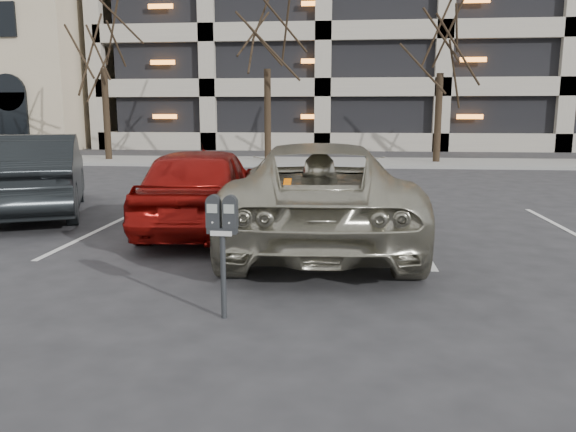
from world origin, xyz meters
name	(u,v)px	position (x,y,z in m)	size (l,w,h in m)	color
ground	(330,263)	(0.00, 0.00, 0.00)	(140.00, 140.00, 0.00)	#28282B
sidewalk	(339,162)	(0.00, 16.00, 0.06)	(80.00, 4.00, 0.12)	gray
stall_lines	(256,228)	(-1.40, 2.30, 0.01)	(16.90, 5.20, 0.00)	silver
parking_garage	(520,6)	(12.00, 33.84, 9.26)	(52.00, 20.00, 19.00)	black
tree_a	(100,9)	(-10.00, 16.00, 6.35)	(3.87, 3.87, 8.78)	black
tree_b	(267,9)	(-3.00, 16.00, 6.23)	(3.79, 3.79, 8.62)	black
tree_c	(443,15)	(4.00, 16.00, 5.88)	(3.58, 3.58, 8.14)	black
parking_meter	(222,227)	(-1.04, -2.24, 0.96)	(0.32, 0.14, 1.25)	black
suv_silver	(319,193)	(-0.23, 1.34, 0.81)	(3.01, 5.98, 1.63)	#A9A590
car_red	(203,187)	(-2.34, 2.12, 0.77)	(1.82, 4.53, 1.54)	maroon
car_dark	(35,174)	(-6.20, 3.38, 0.83)	(1.75, 5.02, 1.66)	black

